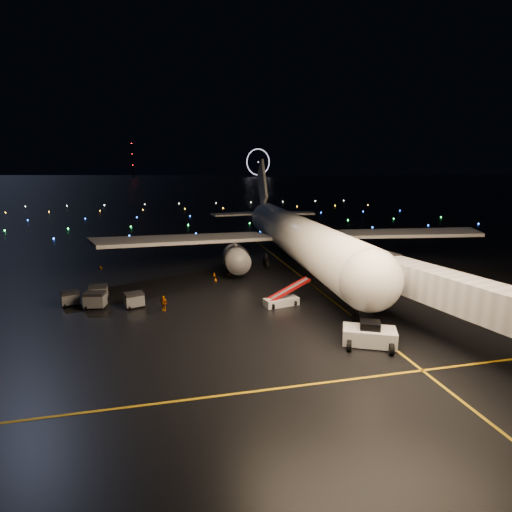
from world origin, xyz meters
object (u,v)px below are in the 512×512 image
Objects in this scene: belt_loader at (281,294)px; baggage_cart_0 at (99,292)px; airliner at (291,211)px; baggage_cart_2 at (70,298)px; crew_c at (164,303)px; pushback_tug at (369,333)px; baggage_cart_1 at (134,300)px; baggage_cart_3 at (95,300)px.

baggage_cart_0 is at bearing 150.50° from belt_loader.
airliner is 32.18× the size of baggage_cart_2.
pushback_tug is at bearing 2.90° from crew_c.
baggage_cart_2 is at bearing -152.35° from airliner.
baggage_cart_1 is (4.45, -4.09, 0.00)m from baggage_cart_0.
airliner is 10.51× the size of belt_loader.
baggage_cart_0 is (-25.84, 19.26, -0.24)m from pushback_tug.
airliner reaches higher than baggage_cart_2.
airliner is 30.18× the size of baggage_cart_1.
baggage_cart_0 is at bearing -152.99° from airliner.
crew_c is 8.04m from baggage_cart_3.
baggage_cart_1 is 7.69m from baggage_cart_2.
pushback_tug reaches higher than baggage_cart_1.
pushback_tug reaches higher than baggage_cart_3.
baggage_cart_0 is 0.92× the size of baggage_cart_3.
baggage_cart_3 reaches higher than baggage_cart_1.
airliner reaches higher than crew_c.
crew_c is 9.77m from baggage_cart_0.
crew_c reaches higher than baggage_cart_1.
airliner reaches higher than baggage_cart_1.
belt_loader reaches higher than baggage_cart_2.
pushback_tug is at bearing -48.38° from baggage_cart_2.
belt_loader is at bearing -28.36° from baggage_cart_1.
baggage_cart_1 is 0.92× the size of baggage_cart_3.
airliner reaches higher than pushback_tug.
airliner is at bearing 81.13° from crew_c.
crew_c is 0.85× the size of baggage_cart_0.
baggage_cart_3 is (-7.62, 2.57, 0.07)m from crew_c.
baggage_cart_0 is (-28.47, -12.65, -7.93)m from airliner.
airliner is at bearing 17.33° from baggage_cart_1.
airliner is 35.43× the size of crew_c.
baggage_cart_2 is (-2.85, -1.68, -0.05)m from baggage_cart_0.
crew_c is 3.78m from baggage_cart_1.
crew_c is at bearing -39.33° from baggage_cart_0.
pushback_tug is 33.65m from baggage_cart_2.
baggage_cart_3 is at bearing 173.29° from pushback_tug.
baggage_cart_2 is 0.86× the size of baggage_cart_3.
baggage_cart_3 is (0.12, -3.39, 0.08)m from baggage_cart_0.
baggage_cart_2 is 3.43m from baggage_cart_3.
pushback_tug is 2.08× the size of baggage_cart_3.
pushback_tug is 2.66× the size of crew_c.
belt_loader is 16.96m from baggage_cart_1.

